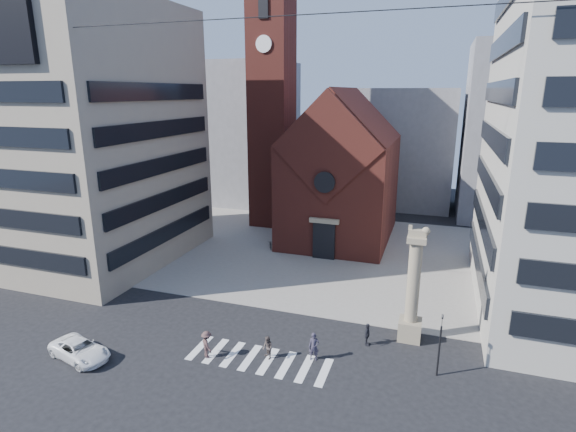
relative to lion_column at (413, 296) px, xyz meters
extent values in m
plane|color=black|center=(-10.01, -3.00, -3.46)|extent=(120.00, 120.00, 0.00)
cube|color=gray|center=(-10.01, 16.00, -3.43)|extent=(46.00, 30.00, 0.05)
cube|color=maroon|center=(-10.01, 22.00, 2.54)|extent=(12.00, 16.00, 12.00)
cube|color=#5A1F1C|center=(-10.01, 22.40, 8.54)|extent=(12.00, 15.40, 12.00)
cube|color=maroon|center=(-10.01, 14.05, 8.54)|extent=(11.76, 0.50, 11.76)
cylinder|color=black|center=(-10.01, 13.60, 5.04)|extent=(2.20, 0.30, 2.20)
cube|color=black|center=(-10.01, 13.85, -1.46)|extent=(2.40, 0.30, 4.00)
cube|color=gray|center=(-10.01, 13.80, 0.84)|extent=(3.20, 0.40, 0.50)
cube|color=maroon|center=(-20.01, 25.00, 11.54)|extent=(5.00, 5.00, 30.00)
cylinder|color=white|center=(-20.01, 22.40, 19.54)|extent=(2.00, 0.20, 2.00)
cube|color=black|center=(-20.01, 22.40, 23.54)|extent=(1.20, 0.20, 2.40)
cube|color=gray|center=(-34.01, 7.00, 9.54)|extent=(18.00, 20.00, 26.00)
cube|color=gray|center=(-30.01, 37.00, 7.54)|extent=(16.00, 14.00, 22.00)
cube|color=gray|center=(-4.01, 42.00, 5.54)|extent=(14.00, 12.00, 18.00)
cube|color=gray|center=(11.99, 39.00, 8.54)|extent=(16.00, 14.00, 24.00)
cube|color=gray|center=(-0.01, 0.00, -2.71)|extent=(1.60, 1.60, 1.50)
cylinder|color=gray|center=(-0.01, 0.00, 1.04)|extent=(0.90, 0.90, 6.00)
cube|color=gray|center=(-0.01, 0.00, 4.24)|extent=(1.30, 1.30, 0.40)
cube|color=gray|center=(-0.01, 0.00, 4.64)|extent=(1.20, 0.50, 0.55)
sphere|color=gray|center=(0.54, 0.00, 4.89)|extent=(0.56, 0.56, 0.56)
cube|color=gray|center=(-0.51, 0.00, 5.04)|extent=(0.25, 0.15, 0.35)
cylinder|color=black|center=(1.99, -4.00, -1.71)|extent=(0.12, 0.12, 3.50)
imported|color=black|center=(1.99, -4.00, 0.44)|extent=(0.13, 0.16, 0.80)
imported|color=white|center=(-21.01, -9.74, -2.81)|extent=(4.99, 3.16, 1.28)
imported|color=#2D2939|center=(-5.94, -4.81, -2.48)|extent=(0.80, 0.62, 1.96)
imported|color=#4F433F|center=(-8.94, -5.67, -2.65)|extent=(0.99, 0.98, 1.62)
imported|color=#23232A|center=(-2.83, -1.84, -2.62)|extent=(0.48, 1.01, 1.68)
imported|color=#4A3231|center=(-12.91, -6.84, -2.50)|extent=(1.40, 1.35, 1.92)
imported|color=black|center=(-16.62, 15.12, -2.94)|extent=(1.25, 1.90, 0.94)
imported|color=black|center=(-14.88, 15.12, -2.88)|extent=(1.11, 1.80, 1.05)
imported|color=black|center=(-13.14, 15.12, -2.94)|extent=(1.25, 1.90, 0.94)
imported|color=black|center=(-11.40, 15.12, -2.88)|extent=(1.11, 1.80, 1.05)
imported|color=black|center=(-9.66, 15.12, -2.94)|extent=(1.25, 1.90, 0.94)
imported|color=black|center=(-7.92, 15.12, -2.88)|extent=(1.11, 1.80, 1.05)
imported|color=black|center=(-6.18, 15.12, -2.94)|extent=(1.25, 1.90, 0.94)
camera|label=1|loc=(0.94, -30.65, 14.05)|focal=28.00mm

